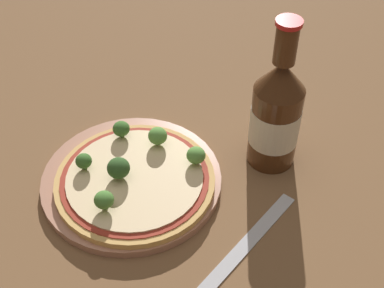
# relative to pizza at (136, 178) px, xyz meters

# --- Properties ---
(ground_plane) EXTENTS (3.00, 3.00, 0.00)m
(ground_plane) POSITION_rel_pizza_xyz_m (-0.01, -0.00, -0.02)
(ground_plane) COLOR brown
(plate) EXTENTS (0.25, 0.25, 0.01)m
(plate) POSITION_rel_pizza_xyz_m (-0.01, 0.00, -0.01)
(plate) COLOR tan
(plate) RESTS_ON ground_plane
(pizza) EXTENTS (0.22, 0.22, 0.01)m
(pizza) POSITION_rel_pizza_xyz_m (0.00, 0.00, 0.00)
(pizza) COLOR tan
(pizza) RESTS_ON plate
(broccoli_floret_0) EXTENTS (0.03, 0.03, 0.03)m
(broccoli_floret_0) POSITION_rel_pizza_xyz_m (-0.01, -0.07, 0.02)
(broccoli_floret_0) COLOR #6B8E51
(broccoli_floret_0) RESTS_ON pizza
(broccoli_floret_1) EXTENTS (0.02, 0.02, 0.02)m
(broccoli_floret_1) POSITION_rel_pizza_xyz_m (-0.05, 0.06, 0.02)
(broccoli_floret_1) COLOR #6B8E51
(broccoli_floret_1) RESTS_ON pizza
(broccoli_floret_2) EXTENTS (0.03, 0.03, 0.03)m
(broccoli_floret_2) POSITION_rel_pizza_xyz_m (-0.02, -0.01, 0.02)
(broccoli_floret_2) COLOR #6B8E51
(broccoli_floret_2) RESTS_ON pizza
(broccoli_floret_3) EXTENTS (0.03, 0.03, 0.03)m
(broccoli_floret_3) POSITION_rel_pizza_xyz_m (0.00, 0.07, 0.02)
(broccoli_floret_3) COLOR #6B8E51
(broccoli_floret_3) RESTS_ON pizza
(broccoli_floret_4) EXTENTS (0.02, 0.02, 0.02)m
(broccoli_floret_4) POSITION_rel_pizza_xyz_m (-0.07, -0.02, 0.02)
(broccoli_floret_4) COLOR #6B8E51
(broccoli_floret_4) RESTS_ON pizza
(broccoli_floret_5) EXTENTS (0.03, 0.03, 0.03)m
(broccoli_floret_5) POSITION_rel_pizza_xyz_m (0.07, 0.05, 0.02)
(broccoli_floret_5) COLOR #6B8E51
(broccoli_floret_5) RESTS_ON pizza
(beer_bottle) EXTENTS (0.07, 0.07, 0.23)m
(beer_bottle) POSITION_rel_pizza_xyz_m (0.15, 0.13, 0.07)
(beer_bottle) COLOR #472814
(beer_bottle) RESTS_ON ground_plane
(fork) EXTENTS (0.07, 0.19, 0.00)m
(fork) POSITION_rel_pizza_xyz_m (0.17, -0.03, -0.02)
(fork) COLOR #B2B2B7
(fork) RESTS_ON ground_plane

